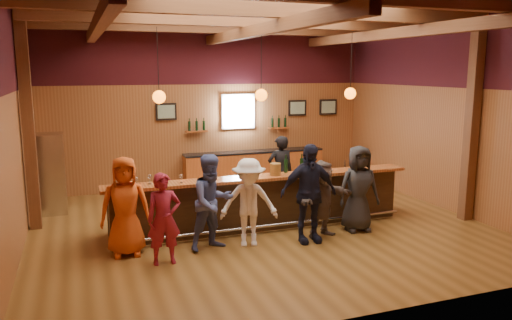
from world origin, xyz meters
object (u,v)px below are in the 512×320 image
object	(u,v)px
back_bar_cabinet	(254,167)
bottle_a	(286,166)
stainless_fridge	(49,174)
customer_navy	(308,193)
bartender	(280,172)
customer_dark	(359,189)
customer_redvest	(164,219)
customer_denim	(212,202)
bar_counter	(259,200)
customer_orange	(125,206)
customer_brown	(322,199)
ice_bucket	(275,169)
customer_white	(249,202)

from	to	relation	value
back_bar_cabinet	bottle_a	world-z (taller)	bottle_a
stainless_fridge	customer_navy	bearing A→B (deg)	-38.91
bartender	customer_dark	bearing A→B (deg)	113.97
customer_redvest	bartender	distance (m)	4.06
customer_redvest	bottle_a	distance (m)	3.05
customer_denim	bar_counter	bearing A→B (deg)	23.90
customer_dark	customer_navy	bearing A→B (deg)	-161.05
customer_denim	bartender	xyz separation A→B (m)	(2.22, 2.15, -0.02)
customer_orange	customer_brown	xyz separation A→B (m)	(3.64, -0.31, -0.12)
customer_dark	customer_brown	bearing A→B (deg)	-166.51
customer_orange	customer_redvest	xyz separation A→B (m)	(0.56, -0.63, -0.10)
ice_bucket	bottle_a	xyz separation A→B (m)	(0.30, 0.16, 0.02)
back_bar_cabinet	bartender	xyz separation A→B (m)	(-0.24, -2.45, 0.37)
customer_white	customer_brown	distance (m)	1.48
stainless_fridge	customer_redvest	size ratio (longest dim) A/B	1.17
back_bar_cabinet	stainless_fridge	world-z (taller)	stainless_fridge
customer_brown	bottle_a	xyz separation A→B (m)	(-0.35, 0.94, 0.50)
stainless_fridge	customer_brown	world-z (taller)	stainless_fridge
customer_white	ice_bucket	world-z (taller)	customer_white
customer_dark	ice_bucket	world-z (taller)	customer_dark
customer_white	customer_dark	distance (m)	2.34
customer_white	customer_dark	bearing A→B (deg)	17.89
back_bar_cabinet	customer_navy	distance (m)	4.92
customer_orange	back_bar_cabinet	bearing A→B (deg)	51.82
customer_white	bartender	size ratio (longest dim) A/B	0.96
customer_redvest	customer_dark	world-z (taller)	customer_dark
customer_orange	customer_navy	bearing A→B (deg)	-4.31
customer_denim	customer_dark	distance (m)	3.01
customer_white	bar_counter	bearing A→B (deg)	76.86
customer_brown	ice_bucket	bearing A→B (deg)	107.63
bartender	customer_navy	bearing A→B (deg)	83.13
customer_navy	customer_dark	distance (m)	1.26
customer_orange	bottle_a	size ratio (longest dim) A/B	4.71
customer_denim	bartender	size ratio (longest dim) A/B	1.02
stainless_fridge	customer_navy	world-z (taller)	customer_navy
customer_redvest	customer_denim	xyz separation A→B (m)	(0.94, 0.40, 0.10)
stainless_fridge	customer_redvest	distance (m)	4.33
customer_orange	bartender	xyz separation A→B (m)	(3.71, 1.92, -0.02)
customer_navy	back_bar_cabinet	bearing A→B (deg)	85.39
customer_brown	customer_dark	world-z (taller)	customer_dark
customer_denim	customer_white	bearing A→B (deg)	-20.05
customer_white	bottle_a	bearing A→B (deg)	55.27
ice_bucket	back_bar_cabinet	bearing A→B (deg)	76.13
bar_counter	customer_redvest	xyz separation A→B (m)	(-2.21, -1.44, 0.25)
bar_counter	bottle_a	bearing A→B (deg)	-18.12
back_bar_cabinet	bartender	world-z (taller)	bartender
stainless_fridge	customer_white	size ratio (longest dim) A/B	1.11
customer_dark	bartender	world-z (taller)	customer_dark
back_bar_cabinet	customer_redvest	size ratio (longest dim) A/B	2.60
customer_brown	ice_bucket	distance (m)	1.12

